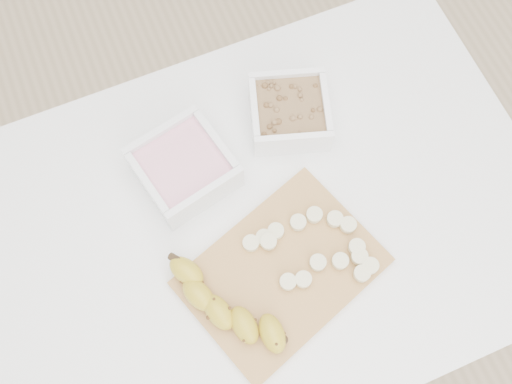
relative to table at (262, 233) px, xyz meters
name	(u,v)px	position (x,y,z in m)	size (l,w,h in m)	color
ground	(260,292)	(0.00, 0.00, -0.65)	(3.50, 3.50, 0.00)	#C6AD89
table	(262,233)	(0.00, 0.00, 0.00)	(1.00, 0.70, 0.75)	white
bowl_yogurt	(184,167)	(-0.09, 0.13, 0.13)	(0.18, 0.18, 0.07)	white
bowl_granola	(289,112)	(0.12, 0.16, 0.13)	(0.17, 0.17, 0.06)	white
cutting_board	(282,272)	(-0.01, -0.10, 0.10)	(0.31, 0.22, 0.01)	#B78447
banana	(228,308)	(-0.11, -0.12, 0.13)	(0.06, 0.22, 0.04)	gold
banana_slices	(316,247)	(0.06, -0.09, 0.12)	(0.19, 0.15, 0.02)	beige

